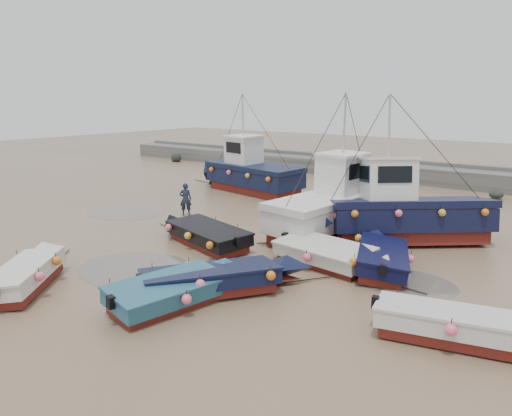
{
  "coord_description": "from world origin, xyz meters",
  "views": [
    {
      "loc": [
        11.51,
        -13.35,
        6.09
      ],
      "look_at": [
        -1.2,
        3.29,
        1.4
      ],
      "focal_mm": 35.0,
      "sensor_mm": 36.0,
      "label": 1
    }
  ],
  "objects_px": {
    "dinghy_3": "(468,325)",
    "cabin_boat_2": "(396,212)",
    "dinghy_2": "(177,286)",
    "dinghy_0": "(30,270)",
    "dinghy_6": "(381,253)",
    "person": "(186,215)",
    "cabin_boat_1": "(336,204)",
    "dinghy_1": "(222,276)",
    "dinghy_4": "(204,232)",
    "dinghy_5": "(333,253)",
    "cabin_boat_0": "(248,171)"
  },
  "relations": [
    {
      "from": "dinghy_3",
      "to": "cabin_boat_2",
      "type": "bearing_deg",
      "value": -160.19
    },
    {
      "from": "dinghy_3",
      "to": "dinghy_2",
      "type": "bearing_deg",
      "value": -84.78
    },
    {
      "from": "dinghy_2",
      "to": "dinghy_3",
      "type": "xyz_separation_m",
      "value": [
        7.6,
        2.61,
        -0.0
      ]
    },
    {
      "from": "dinghy_0",
      "to": "dinghy_6",
      "type": "xyz_separation_m",
      "value": [
        8.41,
        8.64,
        -0.0
      ]
    },
    {
      "from": "dinghy_0",
      "to": "cabin_boat_2",
      "type": "distance_m",
      "value": 14.21
    },
    {
      "from": "dinghy_0",
      "to": "person",
      "type": "bearing_deg",
      "value": 67.36
    },
    {
      "from": "dinghy_0",
      "to": "dinghy_6",
      "type": "height_order",
      "value": "same"
    },
    {
      "from": "cabin_boat_1",
      "to": "cabin_boat_2",
      "type": "height_order",
      "value": "same"
    },
    {
      "from": "dinghy_1",
      "to": "dinghy_3",
      "type": "height_order",
      "value": "same"
    },
    {
      "from": "dinghy_1",
      "to": "person",
      "type": "bearing_deg",
      "value": 174.56
    },
    {
      "from": "dinghy_3",
      "to": "person",
      "type": "distance_m",
      "value": 16.61
    },
    {
      "from": "dinghy_4",
      "to": "person",
      "type": "xyz_separation_m",
      "value": [
        -4.32,
        3.23,
        -0.54
      ]
    },
    {
      "from": "dinghy_1",
      "to": "dinghy_5",
      "type": "relative_size",
      "value": 1.0
    },
    {
      "from": "dinghy_3",
      "to": "person",
      "type": "xyz_separation_m",
      "value": [
        -15.6,
        5.66,
        -0.55
      ]
    },
    {
      "from": "dinghy_0",
      "to": "cabin_boat_0",
      "type": "relative_size",
      "value": 0.5
    },
    {
      "from": "dinghy_0",
      "to": "person",
      "type": "distance_m",
      "value": 10.65
    },
    {
      "from": "dinghy_3",
      "to": "person",
      "type": "height_order",
      "value": "dinghy_3"
    },
    {
      "from": "dinghy_1",
      "to": "cabin_boat_1",
      "type": "distance_m",
      "value": 8.52
    },
    {
      "from": "dinghy_2",
      "to": "cabin_boat_0",
      "type": "bearing_deg",
      "value": 131.13
    },
    {
      "from": "dinghy_4",
      "to": "dinghy_6",
      "type": "distance_m",
      "value": 7.37
    },
    {
      "from": "dinghy_1",
      "to": "cabin_boat_2",
      "type": "bearing_deg",
      "value": 109.2
    },
    {
      "from": "dinghy_2",
      "to": "dinghy_3",
      "type": "height_order",
      "value": "same"
    },
    {
      "from": "cabin_boat_0",
      "to": "cabin_boat_1",
      "type": "bearing_deg",
      "value": -110.24
    },
    {
      "from": "dinghy_2",
      "to": "dinghy_3",
      "type": "relative_size",
      "value": 0.97
    },
    {
      "from": "dinghy_0",
      "to": "cabin_boat_2",
      "type": "xyz_separation_m",
      "value": [
        7.55,
        12.01,
        0.8
      ]
    },
    {
      "from": "dinghy_2",
      "to": "person",
      "type": "distance_m",
      "value": 11.52
    },
    {
      "from": "dinghy_3",
      "to": "cabin_boat_0",
      "type": "relative_size",
      "value": 0.59
    },
    {
      "from": "dinghy_4",
      "to": "cabin_boat_2",
      "type": "relative_size",
      "value": 0.78
    },
    {
      "from": "dinghy_0",
      "to": "dinghy_1",
      "type": "relative_size",
      "value": 0.86
    },
    {
      "from": "dinghy_3",
      "to": "dinghy_4",
      "type": "distance_m",
      "value": 11.54
    },
    {
      "from": "dinghy_3",
      "to": "dinghy_6",
      "type": "relative_size",
      "value": 1.02
    },
    {
      "from": "dinghy_6",
      "to": "dinghy_4",
      "type": "bearing_deg",
      "value": 170.53
    },
    {
      "from": "dinghy_1",
      "to": "dinghy_5",
      "type": "height_order",
      "value": "same"
    },
    {
      "from": "dinghy_0",
      "to": "dinghy_4",
      "type": "relative_size",
      "value": 0.78
    },
    {
      "from": "dinghy_1",
      "to": "cabin_boat_2",
      "type": "height_order",
      "value": "cabin_boat_2"
    },
    {
      "from": "person",
      "to": "dinghy_4",
      "type": "bearing_deg",
      "value": 101.15
    },
    {
      "from": "dinghy_6",
      "to": "cabin_boat_2",
      "type": "distance_m",
      "value": 3.58
    },
    {
      "from": "cabin_boat_1",
      "to": "cabin_boat_2",
      "type": "distance_m",
      "value": 2.73
    },
    {
      "from": "dinghy_1",
      "to": "cabin_boat_2",
      "type": "relative_size",
      "value": 0.72
    },
    {
      "from": "dinghy_1",
      "to": "cabin_boat_1",
      "type": "bearing_deg",
      "value": 127.08
    },
    {
      "from": "dinghy_3",
      "to": "dinghy_5",
      "type": "xyz_separation_m",
      "value": [
        -5.48,
        3.05,
        0.0
      ]
    },
    {
      "from": "dinghy_0",
      "to": "dinghy_3",
      "type": "bearing_deg",
      "value": -19.63
    },
    {
      "from": "dinghy_2",
      "to": "dinghy_4",
      "type": "xyz_separation_m",
      "value": [
        -3.68,
        5.05,
        -0.01
      ]
    },
    {
      "from": "dinghy_6",
      "to": "person",
      "type": "distance_m",
      "value": 11.61
    },
    {
      "from": "cabin_boat_1",
      "to": "dinghy_4",
      "type": "bearing_deg",
      "value": -121.65
    },
    {
      "from": "cabin_boat_2",
      "to": "person",
      "type": "bearing_deg",
      "value": 59.46
    },
    {
      "from": "cabin_boat_0",
      "to": "cabin_boat_1",
      "type": "xyz_separation_m",
      "value": [
        9.5,
        -5.61,
        0.01
      ]
    },
    {
      "from": "dinghy_0",
      "to": "cabin_boat_0",
      "type": "distance_m",
      "value": 18.09
    },
    {
      "from": "dinghy_0",
      "to": "dinghy_1",
      "type": "bearing_deg",
      "value": -7.28
    },
    {
      "from": "dinghy_2",
      "to": "dinghy_6",
      "type": "distance_m",
      "value": 7.59
    }
  ]
}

